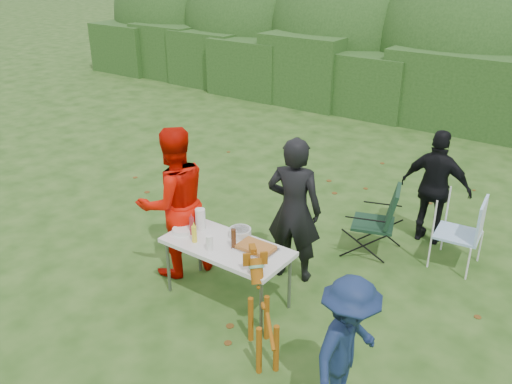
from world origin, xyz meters
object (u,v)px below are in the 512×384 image
Objects in this scene: camping_chair at (373,220)px; mustard_bottle at (194,234)px; child at (348,349)px; folding_table at (227,249)px; ketchup_bottle at (192,226)px; person_red_jacket at (174,202)px; person_black_puffy at (436,188)px; paper_towel_roll at (200,219)px; beer_bottle at (234,239)px; dog at (263,318)px; person_cook at (294,210)px; lawn_chair at (458,231)px.

mustard_bottle is at bearing 41.28° from camping_chair.
folding_table is at bearing 70.40° from child.
camping_chair is 2.50m from ketchup_bottle.
person_red_jacket reaches higher than person_black_puffy.
person_black_puffy is at bearing -142.64° from camping_chair.
folding_table is at bearing -14.07° from paper_towel_roll.
dog is at bearing -34.43° from beer_bottle.
child is 2.55m from paper_towel_roll.
ketchup_bottle is at bearing -87.67° from paper_towel_roll.
person_cook is 1.32× the size of child.
person_black_puffy is 0.73m from lawn_chair.
folding_table is at bearing 44.67° from lawn_chair.
folding_table is 1.54× the size of dog.
person_red_jacket is 1.18× the size of person_black_puffy.
mustard_bottle is 0.19m from ketchup_bottle.
folding_table is 5.77× the size of paper_towel_roll.
folding_table is 1.51× the size of camping_chair.
person_red_jacket is 1.99× the size of dog.
ketchup_bottle is at bearing 37.00° from camping_chair.
person_red_jacket reaches higher than beer_bottle.
person_red_jacket is 8.06× the size of beer_bottle.
camping_chair is 2.20m from beer_bottle.
beer_bottle is (1.03, -0.14, -0.11)m from person_red_jacket.
person_black_puffy reaches higher than child.
lawn_chair is at bearing 0.60° from child.
beer_bottle is at bearing 49.71° from camping_chair.
paper_towel_roll reaches higher than dog.
person_red_jacket is 0.66m from mustard_bottle.
paper_towel_roll reaches higher than mustard_bottle.
person_black_puffy is 7.44× the size of ketchup_bottle.
paper_towel_roll is (-0.01, 0.16, 0.02)m from ketchup_bottle.
person_black_puffy is at bearing 55.55° from ketchup_bottle.
beer_bottle is (-0.24, -0.89, -0.07)m from person_cook.
folding_table is at bearing 175.78° from beer_bottle.
beer_bottle is 0.62m from paper_towel_roll.
ketchup_bottle is (0.44, -0.17, -0.12)m from person_red_jacket.
dog is 1.59m from paper_towel_roll.
person_red_jacket is at bearing 179.07° from paper_towel_roll.
ketchup_bottle is (-0.84, -0.92, -0.08)m from person_cook.
child is 3.08m from lawn_chair.
mustard_bottle is at bearing 26.87° from dog.
person_red_jacket is 1.05m from beer_bottle.
child reaches higher than paper_towel_roll.
ketchup_bottle is (-1.94, -2.82, 0.03)m from person_black_puffy.
person_red_jacket is 2.96m from child.
person_red_jacket is 2.00m from dog.
person_cook is at bearing 68.49° from folding_table.
ketchup_bottle is at bearing -177.29° from beer_bottle.
folding_table is 6.25× the size of beer_bottle.
beer_bottle is (0.45, 0.15, 0.02)m from mustard_bottle.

